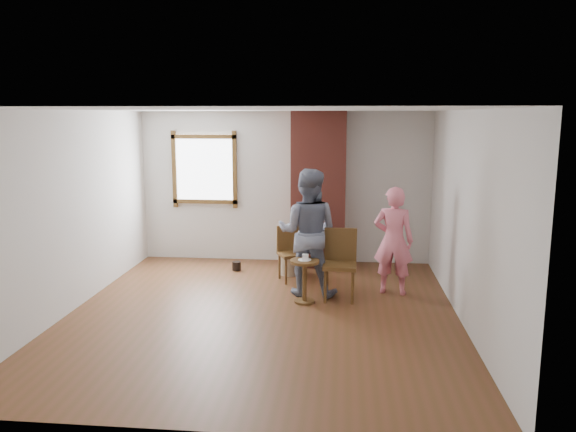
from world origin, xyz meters
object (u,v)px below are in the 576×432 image
object	(u,v)px
man	(308,232)
person_pink	(393,241)
stoneware_crock	(290,260)
dining_chair_right	(340,260)
side_table	(305,274)
dining_chair_left	(291,250)

from	to	relation	value
man	person_pink	world-z (taller)	man
stoneware_crock	dining_chair_right	size ratio (longest dim) A/B	0.47
dining_chair_right	man	world-z (taller)	man
man	side_table	bearing A→B (deg)	95.62
dining_chair_right	side_table	bearing A→B (deg)	-149.26
person_pink	man	bearing A→B (deg)	18.42
side_table	person_pink	bearing A→B (deg)	23.66
dining_chair_left	dining_chair_right	size ratio (longest dim) A/B	0.86
dining_chair_right	side_table	xyz separation A→B (m)	(-0.48, -0.26, -0.14)
side_table	person_pink	world-z (taller)	person_pink
stoneware_crock	dining_chair_left	size ratio (longest dim) A/B	0.54
stoneware_crock	person_pink	xyz separation A→B (m)	(1.55, -0.84, 0.55)
dining_chair_right	man	size ratio (longest dim) A/B	0.54
stoneware_crock	man	distance (m)	1.25
side_table	man	bearing A→B (deg)	87.70
dining_chair_right	person_pink	world-z (taller)	person_pink
stoneware_crock	man	xyz separation A→B (m)	(0.34, -0.99, 0.67)
stoneware_crock	side_table	size ratio (longest dim) A/B	0.76
dining_chair_left	stoneware_crock	bearing A→B (deg)	72.91
side_table	stoneware_crock	bearing A→B (deg)	103.33
stoneware_crock	man	world-z (taller)	man
dining_chair_right	dining_chair_left	bearing A→B (deg)	135.08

